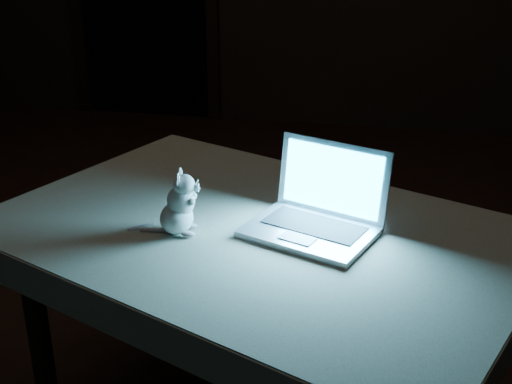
# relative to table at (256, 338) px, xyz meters

# --- Properties ---
(floor) EXTENTS (5.00, 5.00, 0.00)m
(floor) POSITION_rel_table_xyz_m (-0.31, 0.52, -0.33)
(floor) COLOR black
(floor) RESTS_ON ground
(table) EXTENTS (1.46, 1.22, 0.67)m
(table) POSITION_rel_table_xyz_m (0.00, 0.00, 0.00)
(table) COLOR black
(table) RESTS_ON floor
(tablecloth) EXTENTS (1.57, 1.31, 0.09)m
(tablecloth) POSITION_rel_table_xyz_m (-0.09, -0.02, 0.29)
(tablecloth) COLOR #C0B79E
(tablecloth) RESTS_ON table
(laptop) EXTENTS (0.38, 0.36, 0.21)m
(laptop) POSITION_rel_table_xyz_m (0.14, -0.01, 0.45)
(laptop) COLOR silver
(laptop) RESTS_ON tablecloth
(plush_mouse) EXTENTS (0.17, 0.17, 0.17)m
(plush_mouse) POSITION_rel_table_xyz_m (-0.19, -0.07, 0.42)
(plush_mouse) COLOR silver
(plush_mouse) RESTS_ON tablecloth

